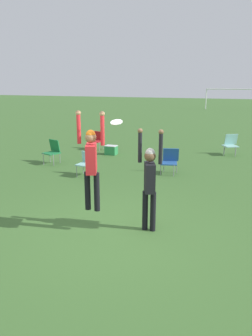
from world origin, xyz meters
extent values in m
plane|color=#3D662D|center=(0.00, 0.00, 0.00)|extent=(120.00, 120.00, 0.00)
cylinder|color=black|center=(-0.48, -0.11, 0.88)|extent=(0.12, 0.12, 0.81)
cylinder|color=black|center=(-0.26, -0.11, 0.88)|extent=(0.12, 0.12, 0.81)
cube|color=red|center=(-0.37, -0.11, 1.58)|extent=(0.37, 0.51, 0.58)
sphere|color=#9E704C|center=(-0.37, -0.11, 2.00)|extent=(0.22, 0.22, 0.22)
sphere|color=orange|center=(-0.37, -0.11, 2.06)|extent=(0.19, 0.19, 0.19)
cylinder|color=red|center=(-0.63, -0.11, 2.17)|extent=(0.08, 0.08, 0.61)
sphere|color=#9E704C|center=(-0.63, -0.11, 2.47)|extent=(0.10, 0.10, 0.10)
cylinder|color=red|center=(-0.11, -0.11, 2.17)|extent=(0.08, 0.08, 0.61)
sphere|color=#9E704C|center=(-0.11, -0.11, 2.47)|extent=(0.10, 0.10, 0.10)
cylinder|color=black|center=(0.63, 0.35, 0.43)|extent=(0.12, 0.12, 0.86)
cylinder|color=black|center=(0.81, 0.35, 0.43)|extent=(0.12, 0.12, 0.86)
cube|color=black|center=(0.72, 0.35, 1.17)|extent=(0.33, 0.43, 0.61)
sphere|color=brown|center=(0.72, 0.35, 1.62)|extent=(0.23, 0.23, 0.23)
sphere|color=#B7B2AD|center=(0.72, 0.35, 1.68)|extent=(0.20, 0.20, 0.20)
cylinder|color=black|center=(0.51, 0.35, 1.79)|extent=(0.08, 0.08, 0.65)
sphere|color=brown|center=(0.51, 0.35, 2.12)|extent=(0.10, 0.10, 0.10)
cylinder|color=black|center=(0.94, 0.35, 1.79)|extent=(0.08, 0.08, 0.65)
sphere|color=brown|center=(0.94, 0.35, 2.12)|extent=(0.10, 0.10, 0.10)
cylinder|color=white|center=(0.01, 0.32, 2.27)|extent=(0.25, 0.24, 0.09)
cylinder|color=gray|center=(-0.15, 4.60, 0.20)|extent=(0.02, 0.02, 0.40)
cylinder|color=gray|center=(0.31, 4.60, 0.20)|extent=(0.02, 0.02, 0.40)
cylinder|color=gray|center=(-0.15, 5.06, 0.20)|extent=(0.02, 0.02, 0.40)
cylinder|color=gray|center=(0.31, 5.06, 0.20)|extent=(0.02, 0.02, 0.40)
cube|color=#235193|center=(0.08, 4.83, 0.38)|extent=(0.65, 0.65, 0.04)
cube|color=#235193|center=(0.08, 5.08, 0.62)|extent=(0.55, 0.24, 0.45)
cylinder|color=gray|center=(-4.25, 7.46, 0.21)|extent=(0.02, 0.02, 0.43)
cylinder|color=gray|center=(-3.79, 7.46, 0.21)|extent=(0.02, 0.02, 0.43)
cylinder|color=gray|center=(-4.25, 7.91, 0.21)|extent=(0.02, 0.02, 0.43)
cylinder|color=gray|center=(-3.79, 7.91, 0.21)|extent=(0.02, 0.02, 0.43)
cube|color=#B21E23|center=(-4.02, 7.69, 0.41)|extent=(0.64, 0.64, 0.04)
cube|color=#B21E23|center=(-4.02, 7.93, 0.63)|extent=(0.54, 0.22, 0.41)
cylinder|color=gray|center=(1.61, 8.45, 0.21)|extent=(0.02, 0.02, 0.42)
cylinder|color=gray|center=(2.08, 8.45, 0.21)|extent=(0.02, 0.02, 0.42)
cylinder|color=gray|center=(1.61, 8.92, 0.21)|extent=(0.02, 0.02, 0.42)
cylinder|color=gray|center=(2.08, 8.92, 0.21)|extent=(0.02, 0.02, 0.42)
cube|color=#8CC6C1|center=(1.84, 8.69, 0.40)|extent=(0.75, 0.75, 0.04)
cube|color=#8CC6C1|center=(1.84, 8.94, 0.65)|extent=(0.54, 0.38, 0.46)
cylinder|color=gray|center=(-4.70, 4.40, 0.22)|extent=(0.02, 0.02, 0.44)
cylinder|color=gray|center=(-4.25, 4.40, 0.22)|extent=(0.02, 0.02, 0.44)
cylinder|color=gray|center=(-4.70, 4.85, 0.22)|extent=(0.02, 0.02, 0.44)
cylinder|color=gray|center=(-4.25, 4.85, 0.22)|extent=(0.02, 0.02, 0.44)
cube|color=#1E753D|center=(-4.47, 4.62, 0.42)|extent=(0.67, 0.67, 0.04)
cube|color=#1E753D|center=(-4.47, 4.87, 0.68)|extent=(0.54, 0.28, 0.47)
cylinder|color=gray|center=(-2.68, 3.35, 0.21)|extent=(0.02, 0.02, 0.42)
cylinder|color=gray|center=(-2.22, 3.35, 0.21)|extent=(0.02, 0.02, 0.42)
cylinder|color=gray|center=(-2.68, 3.81, 0.21)|extent=(0.02, 0.02, 0.42)
cylinder|color=gray|center=(-2.22, 3.81, 0.21)|extent=(0.02, 0.02, 0.42)
cube|color=#8CC6C1|center=(-2.45, 3.58, 0.41)|extent=(0.57, 0.57, 0.04)
cube|color=#8CC6C1|center=(-2.45, 3.83, 0.61)|extent=(0.54, 0.13, 0.38)
cube|color=#2D8C4C|center=(-3.00, 7.00, 0.19)|extent=(0.48, 0.38, 0.37)
cube|color=silver|center=(-3.00, 7.00, 0.38)|extent=(0.49, 0.39, 0.02)
cylinder|color=white|center=(-2.47, 33.71, 1.15)|extent=(0.10, 0.10, 2.30)
cylinder|color=white|center=(1.03, 33.71, 2.30)|extent=(7.00, 0.10, 0.10)
camera|label=1|loc=(2.55, -5.84, 3.06)|focal=35.00mm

